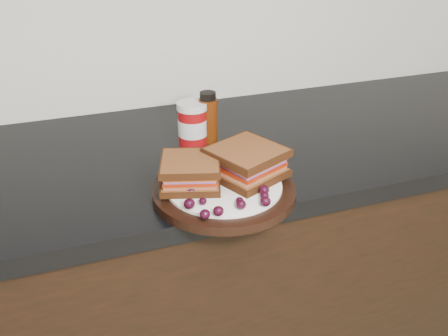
% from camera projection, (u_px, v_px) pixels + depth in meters
% --- Properties ---
extents(base_cabinets, '(3.96, 0.58, 0.86)m').
position_uv_depth(base_cabinets, '(222.00, 295.00, 1.41)').
color(base_cabinets, black).
rests_on(base_cabinets, ground_plane).
extents(countertop, '(3.98, 0.60, 0.04)m').
position_uv_depth(countertop, '(221.00, 151.00, 1.20)').
color(countertop, black).
rests_on(countertop, base_cabinets).
extents(plate, '(0.28, 0.28, 0.02)m').
position_uv_depth(plate, '(224.00, 191.00, 0.98)').
color(plate, black).
rests_on(plate, countertop).
extents(sandwich_left, '(0.14, 0.14, 0.05)m').
position_uv_depth(sandwich_left, '(190.00, 172.00, 0.96)').
color(sandwich_left, brown).
rests_on(sandwich_left, plate).
extents(sandwich_right, '(0.17, 0.17, 0.06)m').
position_uv_depth(sandwich_right, '(247.00, 162.00, 0.99)').
color(sandwich_right, brown).
rests_on(sandwich_right, plate).
extents(grape_0, '(0.02, 0.02, 0.02)m').
position_uv_depth(grape_0, '(189.00, 204.00, 0.89)').
color(grape_0, black).
rests_on(grape_0, plate).
extents(grape_1, '(0.01, 0.01, 0.01)m').
position_uv_depth(grape_1, '(203.00, 201.00, 0.90)').
color(grape_1, black).
rests_on(grape_1, plate).
extents(grape_2, '(0.02, 0.02, 0.02)m').
position_uv_depth(grape_2, '(205.00, 214.00, 0.86)').
color(grape_2, black).
rests_on(grape_2, plate).
extents(grape_3, '(0.02, 0.02, 0.02)m').
position_uv_depth(grape_3, '(218.00, 211.00, 0.87)').
color(grape_3, black).
rests_on(grape_3, plate).
extents(grape_4, '(0.02, 0.02, 0.02)m').
position_uv_depth(grape_4, '(241.00, 204.00, 0.89)').
color(grape_4, black).
rests_on(grape_4, plate).
extents(grape_5, '(0.01, 0.01, 0.01)m').
position_uv_depth(grape_5, '(240.00, 201.00, 0.90)').
color(grape_5, black).
rests_on(grape_5, plate).
extents(grape_6, '(0.02, 0.02, 0.02)m').
position_uv_depth(grape_6, '(265.00, 201.00, 0.90)').
color(grape_6, black).
rests_on(grape_6, plate).
extents(grape_7, '(0.02, 0.02, 0.02)m').
position_uv_depth(grape_7, '(265.00, 196.00, 0.91)').
color(grape_7, black).
rests_on(grape_7, plate).
extents(grape_8, '(0.02, 0.02, 0.02)m').
position_uv_depth(grape_8, '(264.00, 190.00, 0.93)').
color(grape_8, black).
rests_on(grape_8, plate).
extents(grape_9, '(0.02, 0.02, 0.02)m').
position_uv_depth(grape_9, '(253.00, 183.00, 0.95)').
color(grape_9, black).
rests_on(grape_9, plate).
extents(grape_10, '(0.02, 0.02, 0.02)m').
position_uv_depth(grape_10, '(267.00, 177.00, 0.98)').
color(grape_10, black).
rests_on(grape_10, plate).
extents(grape_11, '(0.02, 0.02, 0.02)m').
position_uv_depth(grape_11, '(254.00, 176.00, 0.98)').
color(grape_11, black).
rests_on(grape_11, plate).
extents(grape_12, '(0.02, 0.02, 0.01)m').
position_uv_depth(grape_12, '(261.00, 171.00, 1.00)').
color(grape_12, black).
rests_on(grape_12, plate).
extents(grape_13, '(0.02, 0.02, 0.02)m').
position_uv_depth(grape_13, '(246.00, 162.00, 1.03)').
color(grape_13, black).
rests_on(grape_13, plate).
extents(grape_14, '(0.02, 0.02, 0.02)m').
position_uv_depth(grape_14, '(186.00, 174.00, 0.99)').
color(grape_14, black).
rests_on(grape_14, plate).
extents(grape_15, '(0.02, 0.02, 0.02)m').
position_uv_depth(grape_15, '(195.00, 181.00, 0.97)').
color(grape_15, black).
rests_on(grape_15, plate).
extents(grape_16, '(0.02, 0.02, 0.02)m').
position_uv_depth(grape_16, '(186.00, 188.00, 0.94)').
color(grape_16, black).
rests_on(grape_16, plate).
extents(grape_17, '(0.02, 0.02, 0.02)m').
position_uv_depth(grape_17, '(191.00, 191.00, 0.93)').
color(grape_17, black).
rests_on(grape_17, plate).
extents(grape_18, '(0.02, 0.02, 0.02)m').
position_uv_depth(grape_18, '(189.00, 173.00, 0.99)').
color(grape_18, black).
rests_on(grape_18, plate).
extents(grape_19, '(0.02, 0.02, 0.02)m').
position_uv_depth(grape_19, '(180.00, 180.00, 0.97)').
color(grape_19, black).
rests_on(grape_19, plate).
extents(grape_20, '(0.02, 0.02, 0.02)m').
position_uv_depth(grape_20, '(200.00, 187.00, 0.94)').
color(grape_20, black).
rests_on(grape_20, plate).
extents(condiment_jar, '(0.09, 0.09, 0.10)m').
position_uv_depth(condiment_jar, '(192.00, 124.00, 1.16)').
color(condiment_jar, maroon).
rests_on(condiment_jar, countertop).
extents(oil_bottle, '(0.05, 0.05, 0.12)m').
position_uv_depth(oil_bottle, '(208.00, 118.00, 1.17)').
color(oil_bottle, '#4E1F07').
rests_on(oil_bottle, countertop).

